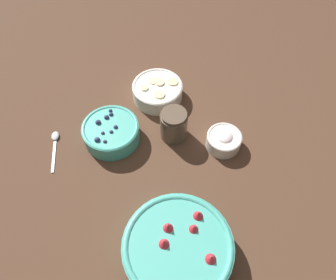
% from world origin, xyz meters
% --- Properties ---
extents(ground_plane, '(4.00, 4.00, 0.00)m').
position_xyz_m(ground_plane, '(0.00, 0.00, 0.00)').
color(ground_plane, '#4C3323').
extents(bowl_strawberries, '(0.25, 0.25, 0.09)m').
position_xyz_m(bowl_strawberries, '(-0.16, 0.13, 0.04)').
color(bowl_strawberries, '#47AD9E').
rests_on(bowl_strawberries, ground_plane).
extents(bowl_blueberries, '(0.16, 0.16, 0.06)m').
position_xyz_m(bowl_blueberries, '(0.20, -0.01, 0.03)').
color(bowl_blueberries, '#47AD9E').
rests_on(bowl_blueberries, ground_plane).
extents(bowl_bananas, '(0.16, 0.16, 0.05)m').
position_xyz_m(bowl_bananas, '(0.20, -0.22, 0.03)').
color(bowl_bananas, white).
rests_on(bowl_bananas, ground_plane).
extents(bowl_cream, '(0.10, 0.10, 0.05)m').
position_xyz_m(bowl_cream, '(-0.07, -0.19, 0.03)').
color(bowl_cream, silver).
rests_on(bowl_cream, ground_plane).
extents(jar_chocolate, '(0.08, 0.08, 0.10)m').
position_xyz_m(jar_chocolate, '(0.06, -0.13, 0.04)').
color(jar_chocolate, brown).
rests_on(jar_chocolate, ground_plane).
extents(spoon, '(0.11, 0.11, 0.01)m').
position_xyz_m(spoon, '(0.31, 0.11, 0.00)').
color(spoon, silver).
rests_on(spoon, ground_plane).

